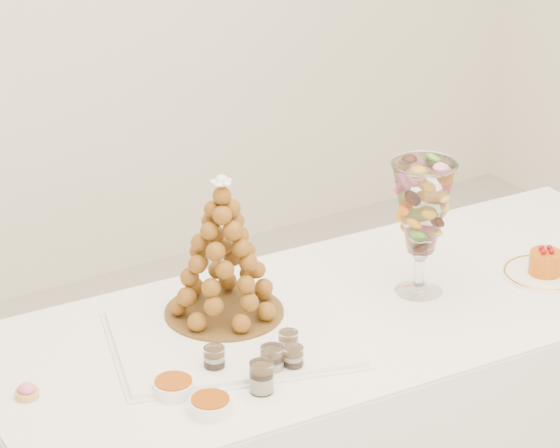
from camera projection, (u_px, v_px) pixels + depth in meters
buffet_table at (347, 431)px, 3.55m from camera, size 1.98×0.87×0.74m
lace_tray at (232, 338)px, 3.25m from camera, size 0.66×0.57×0.02m
macaron_vase at (422, 209)px, 3.39m from camera, size 0.17×0.17×0.36m
cake_plate at (544, 274)px, 3.57m from camera, size 0.22×0.22×0.01m
pink_tart at (27, 391)px, 3.01m from camera, size 0.06×0.06×0.04m
verrine_a at (214, 360)px, 3.10m from camera, size 0.05×0.05×0.07m
verrine_b at (272, 361)px, 3.09m from camera, size 0.06×0.06×0.07m
verrine_c at (288, 344)px, 3.17m from camera, size 0.06×0.06×0.06m
verrine_d at (262, 377)px, 3.02m from camera, size 0.07×0.07×0.08m
verrine_e at (293, 360)px, 3.10m from camera, size 0.06×0.06×0.07m
ramekin_back at (174, 387)px, 3.03m from camera, size 0.10×0.10×0.03m
ramekin_front at (210, 406)px, 2.96m from camera, size 0.10×0.10×0.03m
croquembouche at (223, 248)px, 3.26m from camera, size 0.32×0.32×0.38m
mousse_cake at (545, 262)px, 3.55m from camera, size 0.09×0.09×0.08m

